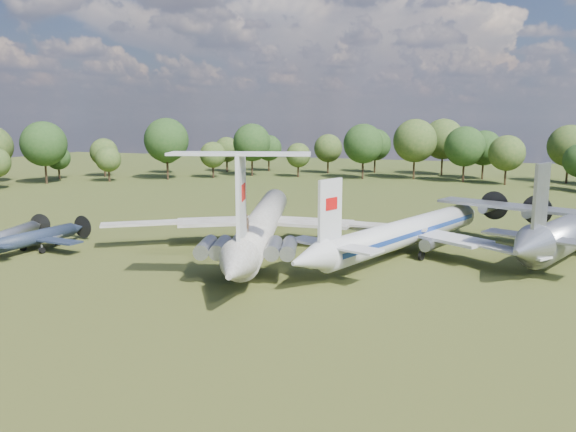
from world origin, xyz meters
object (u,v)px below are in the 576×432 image
(small_prop_west, at_px, (34,241))
(person_on_il62, at_px, (246,223))
(il62_airliner, at_px, (262,229))
(tu104_jet, at_px, (406,237))
(small_prop_northwest, at_px, (10,238))
(an12_transport, at_px, (575,234))

(small_prop_west, distance_m, person_on_il62, 28.91)
(il62_airliner, relative_size, tu104_jet, 1.19)
(tu104_jet, distance_m, person_on_il62, 20.63)
(il62_airliner, height_order, small_prop_northwest, il62_airliner)
(small_prop_west, xyz_separation_m, small_prop_northwest, (-4.11, 0.46, -0.06))
(tu104_jet, bearing_deg, person_on_il62, -106.97)
(il62_airliner, relative_size, person_on_il62, 28.37)
(tu104_jet, xyz_separation_m, small_prop_northwest, (-45.04, -12.24, -0.91))
(small_prop_west, height_order, small_prop_northwest, small_prop_west)
(tu104_jet, relative_size, small_prop_west, 2.49)
(small_prop_west, distance_m, small_prop_northwest, 4.14)
(il62_airliner, relative_size, an12_transport, 1.35)
(il62_airliner, bearing_deg, tu104_jet, -6.51)
(person_on_il62, bearing_deg, small_prop_west, -23.49)
(il62_airliner, relative_size, small_prop_west, 2.98)
(tu104_jet, height_order, person_on_il62, person_on_il62)
(an12_transport, bearing_deg, person_on_il62, -121.12)
(an12_transport, bearing_deg, tu104_jet, -137.94)
(person_on_il62, bearing_deg, tu104_jet, -145.17)
(small_prop_northwest, bearing_deg, tu104_jet, 0.29)
(small_prop_west, relative_size, person_on_il62, 9.54)
(small_prop_northwest, bearing_deg, il62_airliner, 3.33)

